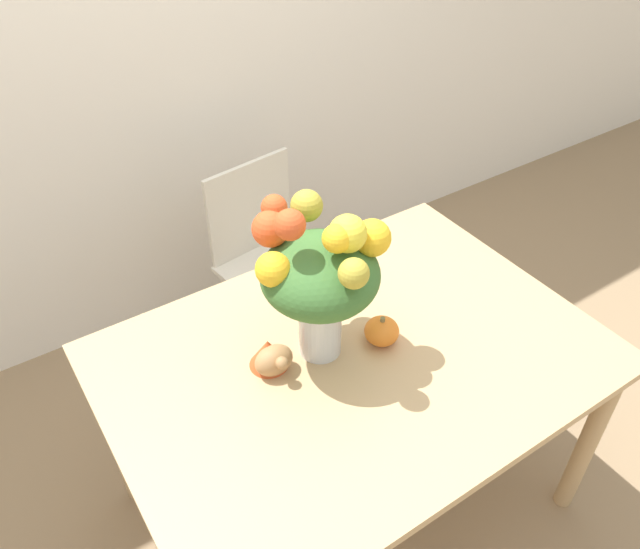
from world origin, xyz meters
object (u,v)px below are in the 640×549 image
pumpkin (382,331)px  turkey_figurine (271,356)px  dining_chair_near_window (272,262)px  flower_vase (319,275)px

pumpkin → turkey_figurine: size_ratio=0.68×
pumpkin → turkey_figurine: bearing=164.6°
turkey_figurine → dining_chair_near_window: size_ratio=0.17×
flower_vase → dining_chair_near_window: (0.26, 0.75, -0.56)m
turkey_figurine → dining_chair_near_window: 0.90m
flower_vase → dining_chair_near_window: flower_vase is taller
pumpkin → flower_vase: bearing=155.9°
flower_vase → turkey_figurine: flower_vase is taller
flower_vase → turkey_figurine: bearing=175.1°
flower_vase → turkey_figurine: size_ratio=3.33×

